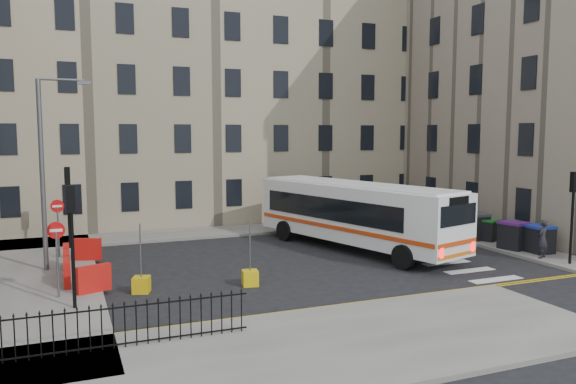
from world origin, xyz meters
TOP-DOWN VIEW (x-y plane):
  - ground at (0.00, 0.00)m, footprint 120.00×120.00m
  - pavement_north at (-6.00, 8.60)m, footprint 36.00×3.20m
  - pavement_east at (9.00, 4.00)m, footprint 2.40×26.00m
  - pavement_west at (-14.00, 1.00)m, footprint 6.00×22.00m
  - pavement_sw at (-7.00, -10.00)m, footprint 20.00×6.00m
  - terrace_north at (-7.00, 15.50)m, footprint 38.30×10.80m
  - corner_east at (19.00, 5.00)m, footprint 17.80×24.30m
  - traffic_light_east at (8.60, -5.50)m, footprint 0.28×0.22m
  - traffic_light_nw at (-12.00, 6.50)m, footprint 0.28×0.22m
  - traffic_light_sw at (-12.00, -4.00)m, footprint 0.28×0.22m
  - streetlamp at (-13.00, 2.00)m, footprint 0.50×0.22m
  - no_entry_north at (-12.50, 4.50)m, footprint 0.60×0.08m
  - no_entry_south at (-12.50, -2.50)m, footprint 0.60×0.08m
  - roadworks_barriers at (-11.84, 0.50)m, footprint 1.66×6.26m
  - iron_railings at (-11.25, -8.20)m, footprint 7.80×0.04m
  - bus at (1.53, 1.39)m, footprint 6.08×12.47m
  - wheelie_bin_a at (9.15, -3.22)m, footprint 1.12×1.27m
  - wheelie_bin_b at (8.61, -2.09)m, footprint 1.34×1.46m
  - wheelie_bin_c at (8.97, 0.18)m, footprint 1.23×1.31m
  - wheelie_bin_d at (8.60, 0.71)m, footprint 1.24×1.39m
  - wheelie_bin_e at (8.84, 2.50)m, footprint 1.23×1.35m
  - pedestrian at (8.30, -4.20)m, footprint 0.77×0.65m
  - bollard_yellow at (-5.56, -3.09)m, footprint 0.69×0.69m
  - bollard_chevron at (-9.64, -2.48)m, footprint 0.77×0.77m

SIDE VIEW (x-z plane):
  - ground at x=0.00m, z-range 0.00..0.00m
  - pavement_north at x=-6.00m, z-range 0.00..0.15m
  - pavement_east at x=9.00m, z-range 0.00..0.15m
  - pavement_west at x=-14.00m, z-range 0.00..0.15m
  - pavement_sw at x=-7.00m, z-range 0.00..0.15m
  - bollard_yellow at x=-5.56m, z-range 0.00..0.60m
  - bollard_chevron at x=-9.64m, z-range 0.00..0.60m
  - roadworks_barriers at x=-11.84m, z-range 0.15..1.15m
  - wheelie_bin_c at x=8.97m, z-range 0.15..1.31m
  - iron_railings at x=-11.25m, z-range 0.15..1.35m
  - wheelie_bin_e at x=8.84m, z-range 0.16..1.44m
  - wheelie_bin_a at x=9.15m, z-range 0.16..1.49m
  - wheelie_bin_b at x=8.61m, z-range 0.16..1.54m
  - wheelie_bin_d at x=8.60m, z-range 0.16..1.59m
  - pedestrian at x=8.30m, z-range 0.15..1.95m
  - bus at x=1.53m, z-range 0.26..3.58m
  - no_entry_north at x=-12.50m, z-range 0.58..3.58m
  - no_entry_south at x=-12.50m, z-range 0.58..3.58m
  - traffic_light_east at x=8.60m, z-range 0.82..4.92m
  - traffic_light_nw at x=-12.00m, z-range 0.82..4.92m
  - traffic_light_sw at x=-12.00m, z-range 0.82..4.92m
  - streetlamp at x=-13.00m, z-range 0.27..8.41m
  - terrace_north at x=-7.00m, z-range 0.02..17.22m
  - corner_east at x=19.00m, z-range 0.02..19.22m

